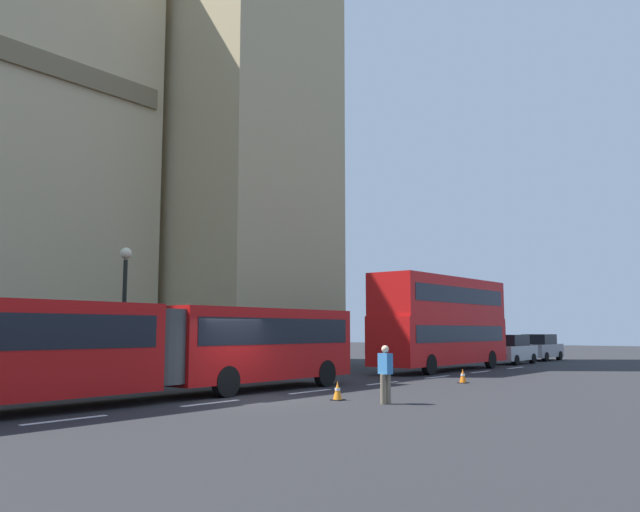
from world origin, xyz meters
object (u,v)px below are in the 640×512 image
pedestrian_near_cones (385,372)px  street_lamp (124,306)px  articulated_bus (151,343)px  sedan_lead (511,349)px  traffic_cone_middle (463,376)px  double_decker_bus (442,319)px  traffic_cone_west (338,391)px  sedan_trailing (541,347)px

pedestrian_near_cones → street_lamp: bearing=98.7°
articulated_bus → pedestrian_near_cones: size_ratio=10.30×
articulated_bus → street_lamp: size_ratio=3.30×
sedan_lead → traffic_cone_middle: (-15.65, -4.34, -0.63)m
double_decker_bus → street_lamp: street_lamp is taller
sedan_lead → traffic_cone_west: (-24.00, -4.27, -0.63)m
sedan_lead → sedan_trailing: size_ratio=1.00×
double_decker_bus → sedan_lead: bearing=-1.0°
articulated_bus → sedan_trailing: size_ratio=3.96×
street_lamp → pedestrian_near_cones: street_lamp is taller
traffic_cone_west → pedestrian_near_cones: size_ratio=0.34×
pedestrian_near_cones → sedan_lead: bearing=14.0°
sedan_lead → articulated_bus: bearing=179.7°
sedan_trailing → traffic_cone_middle: (-21.62, -4.61, -0.63)m
double_decker_bus → pedestrian_near_cones: bearing=-157.9°
traffic_cone_west → double_decker_bus: bearing=16.3°
traffic_cone_middle → street_lamp: bearing=137.8°
articulated_bus → traffic_cone_middle: articulated_bus is taller
traffic_cone_west → street_lamp: bearing=99.9°
articulated_bus → street_lamp: (2.09, 4.51, 1.31)m
sedan_lead → traffic_cone_middle: sedan_lead is taller
pedestrian_near_cones → traffic_cone_middle: bearing=11.1°
sedan_lead → street_lamp: (-25.56, 4.66, 2.14)m
street_lamp → pedestrian_near_cones: size_ratio=3.12×
sedan_trailing → traffic_cone_west: (-29.96, -4.54, -0.63)m
traffic_cone_middle → pedestrian_near_cones: bearing=-168.9°
pedestrian_near_cones → articulated_bus: bearing=121.3°
sedan_trailing → street_lamp: (-31.52, 4.38, 2.14)m
articulated_bus → traffic_cone_middle: (11.99, -4.49, -1.46)m
articulated_bus → sedan_lead: (27.64, -0.15, -0.83)m
sedan_trailing → traffic_cone_middle: 22.11m
double_decker_bus → sedan_trailing: size_ratio=2.48×
traffic_cone_west → street_lamp: (-1.56, 8.93, 2.77)m
sedan_lead → sedan_trailing: 5.97m
pedestrian_near_cones → sedan_trailing: bearing=11.8°
sedan_trailing → sedan_lead: bearing=-177.4°
articulated_bus → sedan_lead: size_ratio=3.96×
traffic_cone_middle → street_lamp: street_lamp is taller
traffic_cone_west → traffic_cone_middle: size_ratio=1.00×
traffic_cone_west → pedestrian_near_cones: 1.81m
traffic_cone_middle → sedan_lead: bearing=15.5°
traffic_cone_middle → pedestrian_near_cones: size_ratio=0.34×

